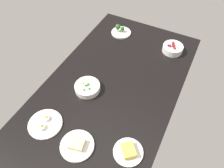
{
  "coord_description": "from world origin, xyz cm",
  "views": [
    {
      "loc": [
        -85.97,
        -43.77,
        122.31
      ],
      "look_at": [
        0.0,
        0.0,
        6.0
      ],
      "focal_mm": 34.74,
      "sensor_mm": 36.0,
      "label": 1
    }
  ],
  "objects_px": {
    "plate_sandwich": "(77,145)",
    "bowl_peas": "(87,87)",
    "plate_eggs": "(45,124)",
    "plate_broccoli": "(121,31)",
    "bowl_berries": "(173,48)",
    "plate_cheese": "(128,151)"
  },
  "relations": [
    {
      "from": "bowl_peas",
      "to": "plate_broccoli",
      "type": "relative_size",
      "value": 1.04
    },
    {
      "from": "plate_cheese",
      "to": "plate_eggs",
      "type": "height_order",
      "value": "plate_cheese"
    },
    {
      "from": "plate_broccoli",
      "to": "bowl_berries",
      "type": "xyz_separation_m",
      "value": [
        -0.02,
        -0.47,
        0.01
      ]
    },
    {
      "from": "plate_eggs",
      "to": "bowl_berries",
      "type": "distance_m",
      "value": 1.12
    },
    {
      "from": "plate_sandwich",
      "to": "bowl_peas",
      "type": "bearing_deg",
      "value": 22.84
    },
    {
      "from": "plate_broccoli",
      "to": "plate_sandwich",
      "type": "height_order",
      "value": "plate_broccoli"
    },
    {
      "from": "plate_eggs",
      "to": "bowl_berries",
      "type": "xyz_separation_m",
      "value": [
        1.01,
        -0.49,
        0.02
      ]
    },
    {
      "from": "plate_eggs",
      "to": "plate_broccoli",
      "type": "distance_m",
      "value": 1.03
    },
    {
      "from": "bowl_peas",
      "to": "plate_broccoli",
      "type": "height_order",
      "value": "plate_broccoli"
    },
    {
      "from": "plate_cheese",
      "to": "plate_sandwich",
      "type": "relative_size",
      "value": 0.87
    },
    {
      "from": "plate_eggs",
      "to": "plate_sandwich",
      "type": "bearing_deg",
      "value": -96.67
    },
    {
      "from": "bowl_berries",
      "to": "bowl_peas",
      "type": "bearing_deg",
      "value": 148.13
    },
    {
      "from": "plate_eggs",
      "to": "plate_sandwich",
      "type": "distance_m",
      "value": 0.25
    },
    {
      "from": "plate_cheese",
      "to": "plate_eggs",
      "type": "bearing_deg",
      "value": 97.46
    },
    {
      "from": "plate_broccoli",
      "to": "bowl_peas",
      "type": "bearing_deg",
      "value": -174.23
    },
    {
      "from": "plate_cheese",
      "to": "plate_broccoli",
      "type": "relative_size",
      "value": 1.0
    },
    {
      "from": "plate_eggs",
      "to": "bowl_peas",
      "type": "distance_m",
      "value": 0.37
    },
    {
      "from": "plate_eggs",
      "to": "bowl_berries",
      "type": "relative_size",
      "value": 1.29
    },
    {
      "from": "bowl_peas",
      "to": "bowl_berries",
      "type": "distance_m",
      "value": 0.77
    },
    {
      "from": "plate_cheese",
      "to": "plate_broccoli",
      "type": "distance_m",
      "value": 1.09
    },
    {
      "from": "bowl_peas",
      "to": "bowl_berries",
      "type": "height_order",
      "value": "bowl_berries"
    },
    {
      "from": "bowl_peas",
      "to": "plate_sandwich",
      "type": "bearing_deg",
      "value": -157.16
    }
  ]
}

